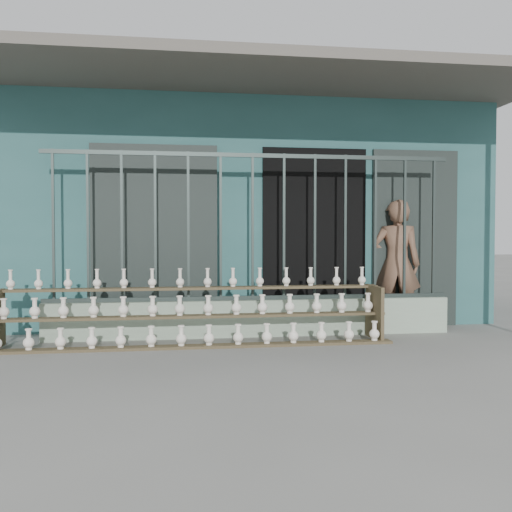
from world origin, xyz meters
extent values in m
plane|color=slate|center=(0.00, 0.00, 0.00)|extent=(60.00, 60.00, 0.00)
cube|color=#2A5958|center=(0.00, 4.30, 1.60)|extent=(7.00, 5.00, 3.20)
cube|color=black|center=(0.90, 1.82, 1.20)|extent=(1.40, 0.12, 2.40)
cube|color=black|center=(-1.20, 1.78, 1.20)|extent=(1.60, 0.08, 2.40)
cube|color=black|center=(2.30, 1.78, 1.20)|extent=(1.20, 0.08, 2.40)
cube|color=#59544C|center=(0.00, 1.20, 3.15)|extent=(7.40, 2.00, 0.12)
cube|color=#98AF96|center=(0.00, 1.30, 0.23)|extent=(5.00, 0.20, 0.45)
cube|color=#283330|center=(-2.35, 1.30, 1.35)|extent=(0.03, 0.03, 1.80)
cube|color=#283330|center=(-1.96, 1.30, 1.35)|extent=(0.03, 0.03, 1.80)
cube|color=#283330|center=(-1.57, 1.30, 1.35)|extent=(0.03, 0.03, 1.80)
cube|color=#283330|center=(-1.18, 1.30, 1.35)|extent=(0.03, 0.03, 1.80)
cube|color=#283330|center=(-0.78, 1.30, 1.35)|extent=(0.03, 0.03, 1.80)
cube|color=#283330|center=(-0.39, 1.30, 1.35)|extent=(0.03, 0.03, 1.80)
cube|color=#283330|center=(0.00, 1.30, 1.35)|extent=(0.03, 0.03, 1.80)
cube|color=#283330|center=(0.39, 1.30, 1.35)|extent=(0.03, 0.03, 1.80)
cube|color=#283330|center=(0.78, 1.30, 1.35)|extent=(0.03, 0.03, 1.80)
cube|color=#283330|center=(1.17, 1.30, 1.35)|extent=(0.03, 0.03, 1.80)
cube|color=#283330|center=(1.57, 1.30, 1.35)|extent=(0.03, 0.03, 1.80)
cube|color=#283330|center=(1.96, 1.30, 1.35)|extent=(0.03, 0.03, 1.80)
cube|color=#283330|center=(2.35, 1.30, 1.35)|extent=(0.03, 0.03, 1.80)
cube|color=#283330|center=(0.00, 1.30, 2.22)|extent=(5.00, 0.04, 0.05)
cube|color=#283330|center=(0.00, 1.30, 0.47)|extent=(5.00, 0.04, 0.05)
cube|color=brown|center=(-0.73, 0.65, 0.01)|extent=(4.50, 0.18, 0.03)
cube|color=brown|center=(-0.73, 0.90, 0.32)|extent=(4.50, 0.18, 0.03)
cube|color=brown|center=(-0.73, 1.15, 0.61)|extent=(4.50, 0.18, 0.03)
cube|color=brown|center=(1.42, 0.90, 0.32)|extent=(0.04, 0.55, 0.64)
imported|color=brown|center=(2.00, 1.66, 0.86)|extent=(0.73, 0.60, 1.72)
camera|label=1|loc=(-0.95, -5.63, 1.23)|focal=40.00mm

